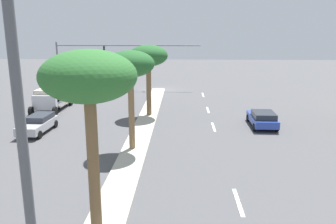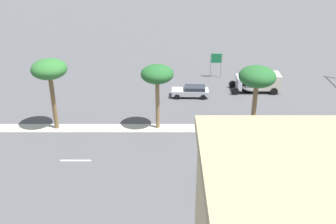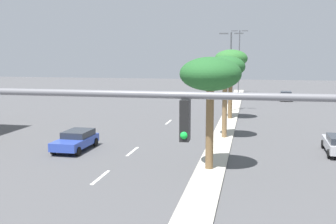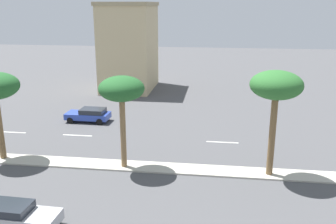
{
  "view_description": "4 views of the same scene",
  "coord_description": "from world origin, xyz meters",
  "px_view_note": "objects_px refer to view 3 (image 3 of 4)",
  "views": [
    {
      "loc": [
        -3.23,
        47.77,
        8.15
      ],
      "look_at": [
        -2.21,
        22.02,
        1.98
      ],
      "focal_mm": 36.33,
      "sensor_mm": 36.0,
      "label": 1
    },
    {
      "loc": [
        -36.65,
        24.15,
        19.53
      ],
      "look_at": [
        -2.7,
        24.17,
        3.27
      ],
      "focal_mm": 42.63,
      "sensor_mm": 36.0,
      "label": 2
    },
    {
      "loc": [
        2.29,
        -8.86,
        7.02
      ],
      "look_at": [
        -3.73,
        20.74,
        2.76
      ],
      "focal_mm": 43.85,
      "sensor_mm": 36.0,
      "label": 3
    },
    {
      "loc": [
        24.81,
        31.84,
        11.72
      ],
      "look_at": [
        -2.1,
        28.22,
        3.77
      ],
      "focal_mm": 39.55,
      "sensor_mm": 36.0,
      "label": 4
    }
  ],
  "objects_px": {
    "street_lamp_center": "(239,57)",
    "palm_tree_far": "(231,60)",
    "palm_tree_trailing": "(225,68)",
    "street_lamp_front": "(231,65)",
    "sedan_blue_right": "(76,140)",
    "palm_tree_left": "(210,76)",
    "sedan_black_inboard": "(286,96)"
  },
  "relations": [
    {
      "from": "street_lamp_center",
      "to": "palm_tree_far",
      "type": "bearing_deg",
      "value": -89.88
    },
    {
      "from": "palm_tree_trailing",
      "to": "street_lamp_front",
      "type": "relative_size",
      "value": 0.71
    },
    {
      "from": "palm_tree_trailing",
      "to": "sedan_blue_right",
      "type": "bearing_deg",
      "value": -148.83
    },
    {
      "from": "palm_tree_far",
      "to": "street_lamp_center",
      "type": "relative_size",
      "value": 0.66
    },
    {
      "from": "palm_tree_far",
      "to": "street_lamp_front",
      "type": "height_order",
      "value": "street_lamp_front"
    },
    {
      "from": "palm_tree_left",
      "to": "palm_tree_far",
      "type": "xyz_separation_m",
      "value": [
        0.19,
        20.31,
        0.66
      ]
    },
    {
      "from": "palm_tree_far",
      "to": "sedan_blue_right",
      "type": "relative_size",
      "value": 1.65
    },
    {
      "from": "sedan_blue_right",
      "to": "palm_tree_trailing",
      "type": "bearing_deg",
      "value": 31.17
    },
    {
      "from": "palm_tree_left",
      "to": "sedan_black_inboard",
      "type": "bearing_deg",
      "value": 79.36
    },
    {
      "from": "palm_tree_trailing",
      "to": "street_lamp_center",
      "type": "xyz_separation_m",
      "value": [
        -0.14,
        40.66,
        0.69
      ]
    },
    {
      "from": "palm_tree_left",
      "to": "street_lamp_center",
      "type": "relative_size",
      "value": 0.61
    },
    {
      "from": "street_lamp_front",
      "to": "palm_tree_far",
      "type": "bearing_deg",
      "value": -86.79
    },
    {
      "from": "sedan_black_inboard",
      "to": "sedan_blue_right",
      "type": "distance_m",
      "value": 41.12
    },
    {
      "from": "palm_tree_far",
      "to": "sedan_black_inboard",
      "type": "distance_m",
      "value": 22.24
    },
    {
      "from": "palm_tree_trailing",
      "to": "sedan_blue_right",
      "type": "height_order",
      "value": "palm_tree_trailing"
    },
    {
      "from": "palm_tree_left",
      "to": "palm_tree_far",
      "type": "distance_m",
      "value": 20.32
    },
    {
      "from": "street_lamp_front",
      "to": "sedan_blue_right",
      "type": "bearing_deg",
      "value": -113.75
    },
    {
      "from": "sedan_blue_right",
      "to": "palm_tree_far",
      "type": "bearing_deg",
      "value": 58.32
    },
    {
      "from": "palm_tree_left",
      "to": "sedan_blue_right",
      "type": "height_order",
      "value": "palm_tree_left"
    },
    {
      "from": "palm_tree_trailing",
      "to": "palm_tree_far",
      "type": "distance_m",
      "value": 10.54
    },
    {
      "from": "palm_tree_left",
      "to": "palm_tree_trailing",
      "type": "distance_m",
      "value": 9.79
    },
    {
      "from": "sedan_black_inboard",
      "to": "sedan_blue_right",
      "type": "bearing_deg",
      "value": -115.69
    },
    {
      "from": "palm_tree_far",
      "to": "street_lamp_front",
      "type": "relative_size",
      "value": 0.78
    },
    {
      "from": "palm_tree_far",
      "to": "sedan_black_inboard",
      "type": "relative_size",
      "value": 1.71
    },
    {
      "from": "street_lamp_center",
      "to": "sedan_black_inboard",
      "type": "height_order",
      "value": "street_lamp_center"
    },
    {
      "from": "palm_tree_left",
      "to": "sedan_blue_right",
      "type": "xyz_separation_m",
      "value": [
        -10.21,
        3.45,
        -4.99
      ]
    },
    {
      "from": "palm_tree_left",
      "to": "street_lamp_front",
      "type": "xyz_separation_m",
      "value": [
        -0.15,
        26.33,
        -0.02
      ]
    },
    {
      "from": "palm_tree_far",
      "to": "palm_tree_left",
      "type": "bearing_deg",
      "value": -90.54
    },
    {
      "from": "palm_tree_far",
      "to": "sedan_black_inboard",
      "type": "xyz_separation_m",
      "value": [
        7.42,
        20.19,
        -5.64
      ]
    },
    {
      "from": "street_lamp_center",
      "to": "sedan_black_inboard",
      "type": "distance_m",
      "value": 13.73
    },
    {
      "from": "palm_tree_trailing",
      "to": "sedan_black_inboard",
      "type": "xyz_separation_m",
      "value": [
        7.34,
        30.72,
        -5.11
      ]
    },
    {
      "from": "street_lamp_center",
      "to": "sedan_black_inboard",
      "type": "xyz_separation_m",
      "value": [
        7.48,
        -9.94,
        -5.8
      ]
    }
  ]
}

